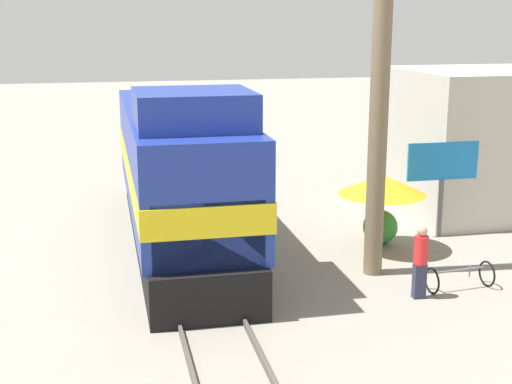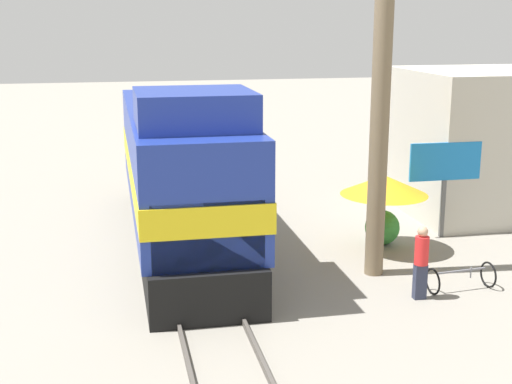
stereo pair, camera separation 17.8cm
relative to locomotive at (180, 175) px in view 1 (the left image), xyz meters
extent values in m
plane|color=gray|center=(0.00, -2.99, -2.18)|extent=(120.00, 120.00, 0.00)
cube|color=#4C4742|center=(-0.72, -2.99, -2.11)|extent=(0.08, 30.12, 0.15)
cube|color=#4C4742|center=(0.72, -2.99, -2.11)|extent=(0.08, 30.12, 0.15)
cube|color=black|center=(0.00, 0.33, -1.58)|extent=(2.71, 12.41, 1.20)
cube|color=navy|center=(0.00, 0.33, 0.45)|extent=(2.94, 11.91, 2.86)
cube|color=yellow|center=(0.00, 0.33, 0.16)|extent=(2.98, 12.04, 0.70)
cube|color=yellow|center=(0.00, -4.75, -0.19)|extent=(2.50, 1.74, 1.57)
cube|color=navy|center=(0.00, -3.39, 2.33)|extent=(2.77, 2.73, 0.89)
cylinder|color=#726047|center=(4.71, -3.35, 2.77)|extent=(0.49, 0.49, 9.91)
cylinder|color=#4C4C4C|center=(5.64, -1.55, -1.13)|extent=(0.05, 0.05, 2.11)
cone|color=orange|center=(5.64, -1.55, -0.22)|extent=(2.52, 2.52, 0.57)
cube|color=#595959|center=(7.94, -0.66, -1.28)|extent=(0.12, 0.12, 1.80)
cube|color=#1972BF|center=(7.94, -0.66, 0.20)|extent=(2.29, 0.08, 1.16)
sphere|color=#388C38|center=(5.86, -1.00, -1.66)|extent=(1.04, 1.04, 1.04)
cube|color=#2D3347|center=(5.17, -5.22, -1.74)|extent=(0.30, 0.20, 0.88)
cylinder|color=red|center=(5.17, -5.22, -0.96)|extent=(0.34, 0.34, 0.69)
sphere|color=tan|center=(5.17, -5.22, -0.48)|extent=(0.26, 0.26, 0.26)
torus|color=black|center=(7.18, -4.87, -1.85)|extent=(0.12, 0.67, 0.67)
torus|color=black|center=(5.60, -5.04, -1.85)|extent=(0.12, 0.67, 0.67)
cube|color=slate|center=(6.39, -4.96, -1.66)|extent=(1.35, 0.18, 0.04)
cylinder|color=slate|center=(6.67, -4.93, -1.73)|extent=(0.04, 0.04, 0.28)
cube|color=#B7B2A3|center=(11.55, 1.90, 0.28)|extent=(7.14, 5.18, 4.92)
camera|label=1|loc=(-2.15, -20.22, 4.45)|focal=50.00mm
camera|label=2|loc=(-1.98, -20.26, 4.45)|focal=50.00mm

